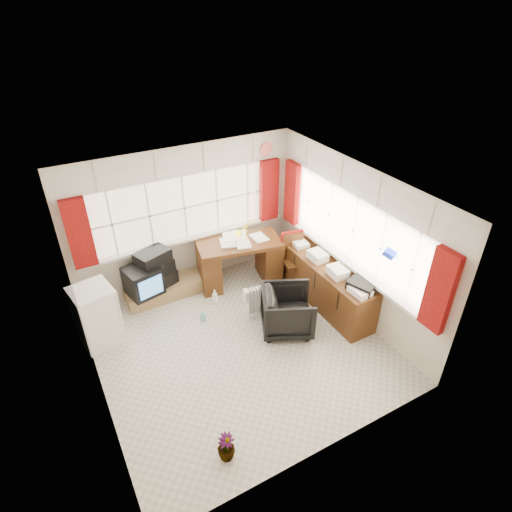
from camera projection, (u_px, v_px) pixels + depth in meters
The scene contains 20 objects.
ground at pixel (240, 345), 6.47m from camera, with size 4.00×4.00×0.00m, color beige.
room_walls at pixel (238, 262), 5.66m from camera, with size 4.00×4.00×4.00m.
window_back at pixel (188, 235), 7.40m from camera, with size 3.70×0.12×3.60m.
window_right at pixel (348, 259), 6.76m from camera, with size 0.12×3.70×3.60m.
curtains at pixel (263, 221), 6.75m from camera, with size 3.83×3.83×1.15m.
overhead_cabinets at pixel (265, 171), 6.38m from camera, with size 3.98×3.98×0.48m.
desk at pixel (239, 260), 7.62m from camera, with size 1.56×0.99×0.87m.
desk_lamp at pixel (246, 228), 7.24m from camera, with size 0.16×0.14×0.42m.
task_chair at pixel (293, 257), 7.58m from camera, with size 0.48×0.50×0.99m.
office_chair at pixel (288, 311), 6.59m from camera, with size 0.76×0.79×0.72m, color black.
radiator at pixel (257, 304), 6.95m from camera, with size 0.38×0.18×0.55m.
credenza at pixel (326, 284), 7.11m from camera, with size 0.50×2.00×0.85m.
file_tray at pixel (362, 286), 6.38m from camera, with size 0.31×0.40×0.13m, color black.
tv_bench at pixel (167, 289), 7.45m from camera, with size 1.40×0.50×0.25m, color #987F4C.
crt_tv at pixel (143, 281), 7.03m from camera, with size 0.63×0.60×0.49m.
hifi_stack at pixel (155, 270), 7.16m from camera, with size 0.75×0.61×0.68m.
mini_fridge at pixel (97, 315), 6.32m from camera, with size 0.65×0.65×0.95m.
spray_bottle_a at pixel (215, 297), 7.25m from camera, with size 0.11×0.11×0.27m, color white.
spray_bottle_b at pixel (203, 315), 6.90m from camera, with size 0.09×0.09×0.19m, color #81C0BD.
flower_vase at pixel (226, 447), 4.84m from camera, with size 0.21×0.21×0.37m, color black.
Camera 1 is at (-2.07, -4.26, 4.62)m, focal length 30.00 mm.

